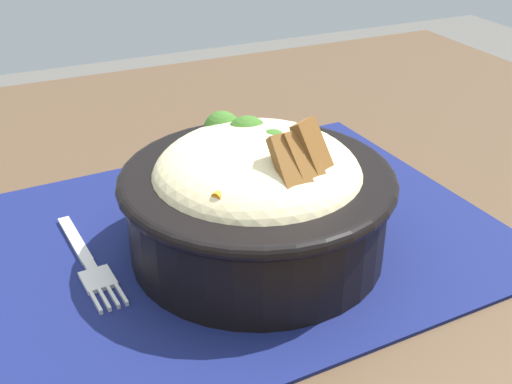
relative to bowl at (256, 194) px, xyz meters
The scene contains 4 objects.
table 0.13m from the bowl, ahead, with size 1.13×0.96×0.77m.
placemat 0.07m from the bowl, 29.23° to the right, with size 0.48×0.32×0.00m, color #11194C.
bowl is the anchor object (origin of this frame).
fork 0.13m from the bowl, 14.11° to the right, with size 0.03×0.13×0.00m.
Camera 1 is at (0.14, 0.38, 1.05)m, focal length 45.32 mm.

